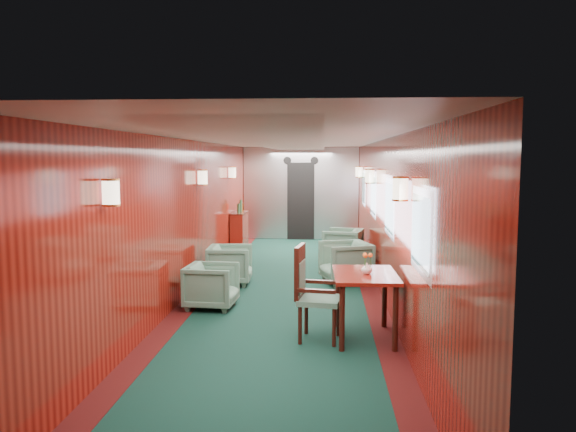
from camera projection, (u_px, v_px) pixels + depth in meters
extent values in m
plane|color=#0E3227|center=(285.00, 293.00, 8.84)|extent=(12.00, 12.00, 0.00)
cube|color=silver|center=(285.00, 143.00, 8.59)|extent=(3.00, 12.00, 0.10)
cube|color=silver|center=(285.00, 142.00, 8.59)|extent=(1.20, 12.00, 0.06)
cube|color=maroon|center=(301.00, 193.00, 14.67)|extent=(3.00, 0.10, 2.40)
cube|color=maroon|center=(201.00, 347.00, 2.76)|extent=(3.00, 0.10, 2.40)
cube|color=maroon|center=(190.00, 217.00, 8.81)|extent=(0.10, 12.00, 2.40)
cube|color=maroon|center=(382.00, 218.00, 8.62)|extent=(0.10, 12.00, 2.40)
cube|color=#3B0C0B|center=(201.00, 291.00, 8.92)|extent=(0.30, 12.00, 0.01)
cube|color=#3B0C0B|center=(371.00, 294.00, 8.75)|extent=(0.30, 12.00, 0.01)
cube|color=silver|center=(301.00, 193.00, 14.59)|extent=(2.98, 0.12, 2.38)
cube|color=black|center=(301.00, 201.00, 14.53)|extent=(0.70, 0.06, 2.00)
cylinder|color=black|center=(287.00, 160.00, 14.45)|extent=(0.20, 0.04, 0.20)
cylinder|color=black|center=(314.00, 161.00, 14.41)|extent=(0.20, 0.04, 0.20)
cube|color=#B8BBC0|center=(421.00, 232.00, 5.12)|extent=(0.02, 1.10, 0.80)
cube|color=#3F5E5F|center=(420.00, 232.00, 5.12)|extent=(0.01, 0.96, 0.66)
cube|color=#B8BBC0|center=(390.00, 208.00, 7.60)|extent=(0.02, 1.10, 0.80)
cube|color=#3F5E5F|center=(389.00, 208.00, 7.60)|extent=(0.01, 0.96, 0.66)
cube|color=#B8BBC0|center=(374.00, 195.00, 10.08)|extent=(0.02, 1.10, 0.80)
cube|color=#3F5E5F|center=(373.00, 195.00, 10.08)|extent=(0.01, 0.96, 0.66)
cube|color=#B8BBC0|center=(364.00, 188.00, 12.56)|extent=(0.02, 1.10, 0.80)
cube|color=#3F5E5F|center=(363.00, 188.00, 12.56)|extent=(0.01, 0.96, 0.66)
cylinder|color=#FFEEC6|center=(111.00, 192.00, 5.27)|extent=(0.16, 0.16, 0.24)
cylinder|color=gold|center=(111.00, 205.00, 5.28)|extent=(0.17, 0.17, 0.02)
cylinder|color=#FFEEC6|center=(400.00, 189.00, 5.88)|extent=(0.16, 0.16, 0.24)
cylinder|color=gold|center=(400.00, 200.00, 5.89)|extent=(0.17, 0.17, 0.02)
cylinder|color=#FFEEC6|center=(203.00, 177.00, 9.24)|extent=(0.16, 0.16, 0.24)
cylinder|color=gold|center=(203.00, 185.00, 9.25)|extent=(0.17, 0.17, 0.02)
cylinder|color=#FFEEC6|center=(370.00, 176.00, 9.85)|extent=(0.16, 0.16, 0.24)
cylinder|color=gold|center=(370.00, 183.00, 9.86)|extent=(0.17, 0.17, 0.02)
cylinder|color=#FFEEC6|center=(232.00, 173.00, 12.21)|extent=(0.16, 0.16, 0.24)
cylinder|color=gold|center=(232.00, 178.00, 12.23)|extent=(0.17, 0.17, 0.02)
cylinder|color=#FFEEC6|center=(359.00, 172.00, 12.83)|extent=(0.16, 0.16, 0.24)
cylinder|color=gold|center=(359.00, 177.00, 12.84)|extent=(0.17, 0.17, 0.02)
cube|color=maroon|center=(365.00, 275.00, 6.55)|extent=(0.75, 1.06, 0.04)
cylinder|color=#38130C|center=(342.00, 318.00, 6.15)|extent=(0.06, 0.06, 0.74)
cylinder|color=#38130C|center=(395.00, 319.00, 6.13)|extent=(0.06, 0.06, 0.74)
cylinder|color=#38130C|center=(338.00, 298.00, 7.04)|extent=(0.06, 0.06, 0.74)
cylinder|color=#38130C|center=(385.00, 298.00, 7.02)|extent=(0.06, 0.06, 0.74)
cube|color=#224F41|center=(320.00, 300.00, 6.52)|extent=(0.54, 0.54, 0.06)
cube|color=#38130C|center=(300.00, 271.00, 6.54)|extent=(0.12, 0.44, 0.62)
cube|color=#224F41|center=(302.00, 277.00, 6.54)|extent=(0.07, 0.33, 0.37)
cube|color=#38130C|center=(317.00, 291.00, 6.27)|extent=(0.44, 0.12, 0.04)
cube|color=#38130C|center=(323.00, 282.00, 6.73)|extent=(0.44, 0.12, 0.04)
cylinder|color=#38130C|center=(300.00, 325.00, 6.40)|extent=(0.05, 0.05, 0.44)
cylinder|color=#38130C|center=(334.00, 327.00, 6.31)|extent=(0.05, 0.05, 0.44)
cylinder|color=#38130C|center=(306.00, 316.00, 6.78)|extent=(0.05, 0.05, 0.44)
cylinder|color=#38130C|center=(339.00, 318.00, 6.69)|extent=(0.05, 0.05, 0.44)
cube|color=maroon|center=(239.00, 231.00, 12.92)|extent=(0.29, 0.96, 0.87)
cube|color=#38130C|center=(240.00, 213.00, 12.87)|extent=(0.31, 0.98, 0.02)
cylinder|color=#264C2E|center=(239.00, 208.00, 12.62)|extent=(0.07, 0.07, 0.22)
cylinder|color=#264C2E|center=(241.00, 206.00, 12.95)|extent=(0.06, 0.06, 0.28)
cylinder|color=gold|center=(242.00, 207.00, 13.15)|extent=(0.08, 0.08, 0.18)
imported|color=silver|center=(367.00, 268.00, 6.50)|extent=(0.16, 0.16, 0.13)
imported|color=#224F41|center=(212.00, 286.00, 7.94)|extent=(0.74, 0.72, 0.63)
imported|color=#224F41|center=(230.00, 265.00, 9.45)|extent=(0.75, 0.73, 0.66)
imported|color=#224F41|center=(346.00, 262.00, 9.53)|extent=(0.97, 0.96, 0.71)
imported|color=#224F41|center=(343.00, 245.00, 11.47)|extent=(0.90, 0.89, 0.68)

